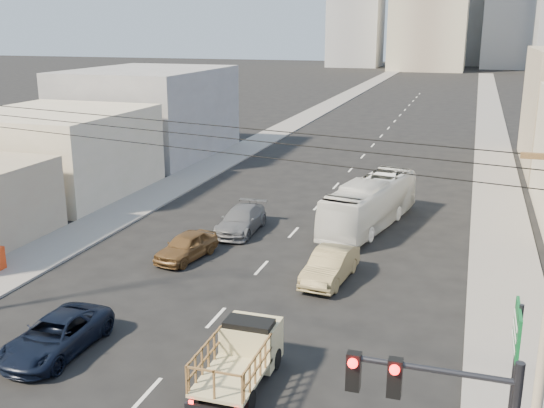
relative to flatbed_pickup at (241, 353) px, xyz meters
The scene contains 14 objects.
sidewalk_left 67.93m from the flatbed_pickup, 102.32° to the left, with size 3.50×180.00×0.12m, color gray.
sidewalk_right 66.97m from the flatbed_pickup, 82.26° to the left, with size 3.50×180.00×0.12m, color gray.
lane_dashes 49.44m from the flatbed_pickup, 93.17° to the left, with size 0.15×104.00×0.01m.
flatbed_pickup is the anchor object (origin of this frame).
navy_pickup 7.30m from the flatbed_pickup, behind, with size 2.28×4.95×1.38m, color black.
city_bus 18.98m from the flatbed_pickup, 85.95° to the left, with size 2.46×10.50×2.92m, color silver.
sedan_brown 12.49m from the flatbed_pickup, 123.53° to the left, with size 1.67×4.14×1.41m, color brown.
sedan_tan 9.80m from the flatbed_pickup, 84.52° to the left, with size 1.62×4.65×1.53m, color #8D7D52.
sedan_grey 16.56m from the flatbed_pickup, 110.30° to the left, with size 2.04×5.03×1.46m, color slate.
green_sign 9.09m from the flatbed_pickup, 14.28° to the right, with size 0.18×1.60×5.00m.
overhead_wires 8.61m from the flatbed_pickup, 141.92° to the right, with size 23.01×5.02×0.72m.
bldg_left_mid 29.84m from the flatbed_pickup, 136.88° to the left, with size 11.00×12.00×6.00m, color #BFB799.
bldg_left_far 41.87m from the flatbed_pickup, 122.17° to the left, with size 12.00×16.00×8.00m, color gray.
midrise_nw 179.39m from the flatbed_pickup, 99.25° to the left, with size 15.00×15.00×34.00m, color #94969C.
Camera 1 is at (9.63, -14.56, 11.82)m, focal length 42.00 mm.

